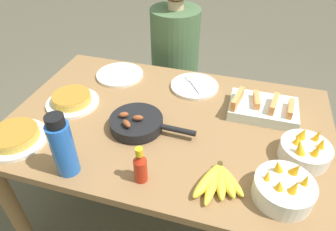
{
  "coord_description": "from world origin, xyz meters",
  "views": [
    {
      "loc": [
        0.29,
        -0.99,
        1.57
      ],
      "look_at": [
        0.0,
        0.0,
        0.75
      ],
      "focal_mm": 32.0,
      "sensor_mm": 36.0,
      "label": 1
    }
  ],
  "objects_px": {
    "banana_bunch": "(218,181)",
    "melon_tray": "(263,108)",
    "frittata_plate_side": "(15,137)",
    "empty_plate_far_left": "(120,75)",
    "frittata_plate_center": "(72,100)",
    "person_figure": "(175,75)",
    "fruit_bowl_citrus": "(305,151)",
    "empty_plate_near_front": "(194,86)",
    "water_bottle": "(63,146)",
    "fruit_bowl_mango": "(284,189)",
    "hot_sauce_bottle": "(142,167)",
    "skillet": "(137,123)"
  },
  "relations": [
    {
      "from": "banana_bunch",
      "to": "melon_tray",
      "type": "distance_m",
      "value": 0.48
    },
    {
      "from": "frittata_plate_side",
      "to": "empty_plate_far_left",
      "type": "bearing_deg",
      "value": 71.13
    },
    {
      "from": "frittata_plate_center",
      "to": "person_figure",
      "type": "bearing_deg",
      "value": 66.47
    },
    {
      "from": "melon_tray",
      "to": "empty_plate_far_left",
      "type": "xyz_separation_m",
      "value": [
        -0.76,
        0.12,
        -0.02
      ]
    },
    {
      "from": "frittata_plate_side",
      "to": "fruit_bowl_citrus",
      "type": "relative_size",
      "value": 1.34
    },
    {
      "from": "empty_plate_near_front",
      "to": "water_bottle",
      "type": "distance_m",
      "value": 0.76
    },
    {
      "from": "fruit_bowl_mango",
      "to": "fruit_bowl_citrus",
      "type": "distance_m",
      "value": 0.23
    },
    {
      "from": "frittata_plate_center",
      "to": "water_bottle",
      "type": "xyz_separation_m",
      "value": [
        0.2,
        -0.37,
        0.1
      ]
    },
    {
      "from": "banana_bunch",
      "to": "empty_plate_far_left",
      "type": "distance_m",
      "value": 0.86
    },
    {
      "from": "banana_bunch",
      "to": "hot_sauce_bottle",
      "type": "height_order",
      "value": "hot_sauce_bottle"
    },
    {
      "from": "skillet",
      "to": "person_figure",
      "type": "relative_size",
      "value": 0.31
    },
    {
      "from": "empty_plate_far_left",
      "to": "skillet",
      "type": "bearing_deg",
      "value": -56.8
    },
    {
      "from": "melon_tray",
      "to": "person_figure",
      "type": "relative_size",
      "value": 0.25
    },
    {
      "from": "skillet",
      "to": "fruit_bowl_citrus",
      "type": "bearing_deg",
      "value": 3.06
    },
    {
      "from": "frittata_plate_center",
      "to": "empty_plate_far_left",
      "type": "distance_m",
      "value": 0.32
    },
    {
      "from": "banana_bunch",
      "to": "empty_plate_near_front",
      "type": "bearing_deg",
      "value": 109.9
    },
    {
      "from": "frittata_plate_side",
      "to": "person_figure",
      "type": "relative_size",
      "value": 0.21
    },
    {
      "from": "melon_tray",
      "to": "fruit_bowl_citrus",
      "type": "relative_size",
      "value": 1.59
    },
    {
      "from": "empty_plate_near_front",
      "to": "empty_plate_far_left",
      "type": "bearing_deg",
      "value": -179.58
    },
    {
      "from": "empty_plate_near_front",
      "to": "water_bottle",
      "type": "xyz_separation_m",
      "value": [
        -0.33,
        -0.68,
        0.11
      ]
    },
    {
      "from": "empty_plate_far_left",
      "to": "person_figure",
      "type": "height_order",
      "value": "person_figure"
    },
    {
      "from": "frittata_plate_side",
      "to": "fruit_bowl_citrus",
      "type": "distance_m",
      "value": 1.16
    },
    {
      "from": "melon_tray",
      "to": "empty_plate_near_front",
      "type": "height_order",
      "value": "melon_tray"
    },
    {
      "from": "banana_bunch",
      "to": "fruit_bowl_citrus",
      "type": "distance_m",
      "value": 0.37
    },
    {
      "from": "banana_bunch",
      "to": "frittata_plate_center",
      "type": "distance_m",
      "value": 0.8
    },
    {
      "from": "skillet",
      "to": "hot_sauce_bottle",
      "type": "relative_size",
      "value": 2.45
    },
    {
      "from": "empty_plate_far_left",
      "to": "person_figure",
      "type": "distance_m",
      "value": 0.51
    },
    {
      "from": "fruit_bowl_citrus",
      "to": "water_bottle",
      "type": "xyz_separation_m",
      "value": [
        -0.84,
        -0.31,
        0.08
      ]
    },
    {
      "from": "skillet",
      "to": "water_bottle",
      "type": "relative_size",
      "value": 1.48
    },
    {
      "from": "frittata_plate_side",
      "to": "empty_plate_near_front",
      "type": "distance_m",
      "value": 0.87
    },
    {
      "from": "frittata_plate_side",
      "to": "person_figure",
      "type": "distance_m",
      "value": 1.12
    },
    {
      "from": "fruit_bowl_citrus",
      "to": "banana_bunch",
      "type": "bearing_deg",
      "value": -143.48
    },
    {
      "from": "frittata_plate_center",
      "to": "frittata_plate_side",
      "type": "height_order",
      "value": "frittata_plate_center"
    },
    {
      "from": "skillet",
      "to": "empty_plate_far_left",
      "type": "xyz_separation_m",
      "value": [
        -0.25,
        0.38,
        -0.02
      ]
    },
    {
      "from": "empty_plate_near_front",
      "to": "empty_plate_far_left",
      "type": "distance_m",
      "value": 0.42
    },
    {
      "from": "empty_plate_near_front",
      "to": "person_figure",
      "type": "height_order",
      "value": "person_figure"
    },
    {
      "from": "fruit_bowl_mango",
      "to": "person_figure",
      "type": "bearing_deg",
      "value": 123.02
    },
    {
      "from": "frittata_plate_side",
      "to": "hot_sauce_bottle",
      "type": "bearing_deg",
      "value": -4.2
    },
    {
      "from": "empty_plate_near_front",
      "to": "hot_sauce_bottle",
      "type": "height_order",
      "value": "hot_sauce_bottle"
    },
    {
      "from": "banana_bunch",
      "to": "melon_tray",
      "type": "xyz_separation_m",
      "value": [
        0.13,
        0.46,
        0.01
      ]
    },
    {
      "from": "empty_plate_near_front",
      "to": "empty_plate_far_left",
      "type": "height_order",
      "value": "same"
    },
    {
      "from": "fruit_bowl_mango",
      "to": "melon_tray",
      "type": "bearing_deg",
      "value": 100.56
    },
    {
      "from": "frittata_plate_center",
      "to": "hot_sauce_bottle",
      "type": "xyz_separation_m",
      "value": [
        0.48,
        -0.34,
        0.04
      ]
    },
    {
      "from": "melon_tray",
      "to": "fruit_bowl_citrus",
      "type": "height_order",
      "value": "fruit_bowl_citrus"
    },
    {
      "from": "melon_tray",
      "to": "frittata_plate_center",
      "type": "xyz_separation_m",
      "value": [
        -0.88,
        -0.18,
        -0.01
      ]
    },
    {
      "from": "skillet",
      "to": "fruit_bowl_mango",
      "type": "xyz_separation_m",
      "value": [
        0.6,
        -0.2,
        0.01
      ]
    },
    {
      "from": "empty_plate_near_front",
      "to": "empty_plate_far_left",
      "type": "relative_size",
      "value": 0.97
    },
    {
      "from": "skillet",
      "to": "fruit_bowl_mango",
      "type": "bearing_deg",
      "value": -16.32
    },
    {
      "from": "melon_tray",
      "to": "empty_plate_near_front",
      "type": "bearing_deg",
      "value": 159.81
    },
    {
      "from": "frittata_plate_center",
      "to": "water_bottle",
      "type": "relative_size",
      "value": 0.97
    }
  ]
}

